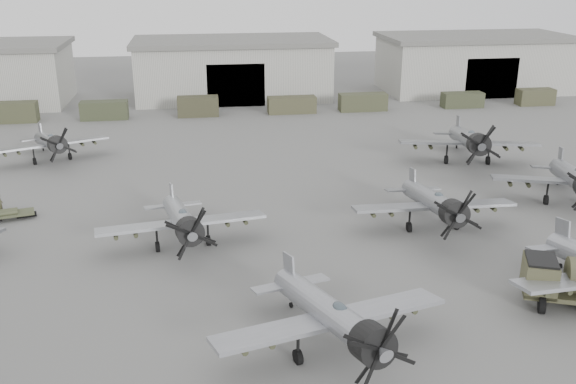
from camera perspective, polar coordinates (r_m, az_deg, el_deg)
name	(u,v)px	position (r m, az deg, el deg)	size (l,w,h in m)	color
ground	(302,295)	(40.14, 1.25, -9.13)	(220.00, 220.00, 0.00)	slate
hangar_center	(232,68)	(97.91, -4.96, 10.92)	(29.00, 14.80, 8.70)	#B5B4A9
hangar_right	(473,63)	(107.19, 16.15, 11.00)	(29.00, 14.80, 8.70)	#B5B4A9
support_truck_1	(13,112)	(89.47, -23.25, 6.54)	(5.99, 2.20, 2.60)	#3D3F29
support_truck_2	(104,110)	(87.30, -16.01, 7.00)	(6.01, 2.20, 2.37)	#373D28
support_truck_3	(198,106)	(86.51, -8.01, 7.55)	(5.39, 2.20, 2.63)	#383825
support_truck_4	(292,105)	(87.55, 0.34, 7.76)	(6.50, 2.20, 2.23)	#42412B
support_truck_5	(363,102)	(89.56, 6.67, 7.94)	(6.55, 2.20, 2.36)	#3D402A
support_truck_6	(462,100)	(94.34, 15.23, 7.91)	(5.73, 2.20, 2.09)	#373C27
support_truck_7	(535,97)	(99.20, 21.12, 7.89)	(5.23, 2.20, 2.29)	#40402A
aircraft_near_1	(334,317)	(33.43, 4.08, -11.00)	(12.86, 11.57, 5.12)	#9A9CA3
aircraft_mid_1	(182,220)	(45.92, -9.40, -2.50)	(12.17, 10.95, 4.83)	#9B9EA3
aircraft_mid_2	(435,203)	(49.55, 12.96, -0.97)	(12.39, 11.15, 4.98)	gray
aircraft_mid_3	(575,179)	(58.25, 24.17, 1.07)	(13.27, 11.96, 5.34)	gray
aircraft_far_0	(51,142)	(69.57, -20.35, 4.16)	(11.42, 10.33, 4.64)	gray
aircraft_far_1	(469,140)	(66.97, 15.81, 4.45)	(13.96, 12.57, 5.55)	gray
ground_crew	(0,204)	(56.67, -24.22, -1.02)	(0.70, 0.46, 1.91)	#41402B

